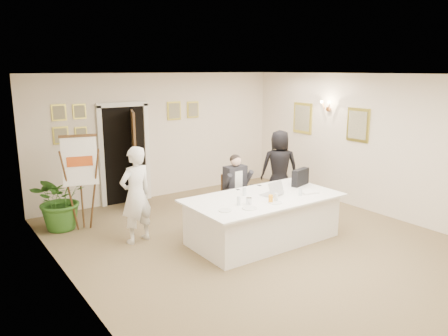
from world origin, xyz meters
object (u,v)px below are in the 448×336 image
paper_stack (309,192)px  laptop_bag (300,177)px  conference_table (263,218)px  laptop (271,187)px  oj_glass (271,199)px  potted_palm (60,198)px  flip_chart (82,188)px  standing_man (136,195)px  seated_man (237,189)px  standing_woman (279,167)px  steel_jug (249,201)px

paper_stack → laptop_bag: bearing=62.4°
conference_table → laptop: 0.55m
conference_table → oj_glass: 0.56m
potted_palm → flip_chart: bearing=-45.7°
flip_chart → paper_stack: 4.05m
standing_man → laptop: standing_man is taller
potted_palm → laptop_bag: (3.73, -2.36, 0.34)m
conference_table → seated_man: (0.16, 0.97, 0.28)m
conference_table → paper_stack: size_ratio=8.88×
laptop → laptop_bag: laptop_bag is taller
standing_man → standing_woman: 3.45m
laptop_bag → paper_stack: laptop_bag is taller
flip_chart → standing_woman: (4.02, -0.80, 0.01)m
potted_palm → laptop: size_ratio=3.21×
laptop_bag → steel_jug: 1.56m
potted_palm → laptop: bearing=-41.6°
seated_man → laptop_bag: seated_man is taller
seated_man → oj_glass: (-0.28, -1.30, 0.17)m
conference_table → standing_man: (-1.79, 1.17, 0.43)m
potted_palm → paper_stack: 4.50m
standing_woman → standing_man: bearing=38.3°
paper_stack → steel_jug: steel_jug is taller
oj_glass → seated_man: bearing=77.9°
conference_table → paper_stack: 0.94m
flip_chart → laptop_bag: 3.98m
seated_man → steel_jug: 1.33m
flip_chart → laptop: 3.39m
potted_palm → steel_jug: 3.54m
standing_woman → potted_palm: 4.48m
laptop → oj_glass: bearing=-143.2°
seated_man → potted_palm: 3.25m
flip_chart → laptop: flip_chart is taller
potted_palm → steel_jug: size_ratio=10.63×
laptop → laptop_bag: bearing=0.6°
laptop → oj_glass: laptop is taller
standing_woman → flip_chart: bearing=22.7°
standing_woman → paper_stack: 1.91m
steel_jug → paper_stack: bearing=-3.7°
laptop_bag → paper_stack: (-0.24, -0.47, -0.14)m
laptop_bag → steel_jug: (-1.51, -0.39, -0.10)m
standing_woman → potted_palm: standing_woman is taller
laptop_bag → laptop: bearing=175.8°
seated_man → laptop: (0.03, -0.96, 0.24)m
conference_table → laptop: bearing=4.0°
conference_table → steel_jug: bearing=-157.3°
standing_man → flip_chart: bearing=-74.5°
potted_palm → oj_glass: potted_palm is taller
flip_chart → paper_stack: (3.17, -2.51, -0.01)m
flip_chart → standing_woman: flip_chart is taller
standing_woman → laptop_bag: standing_woman is taller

